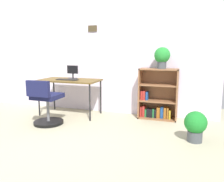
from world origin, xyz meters
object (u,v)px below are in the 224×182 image
at_px(keyboard, 67,80).
at_px(potted_plant_on_shelf, 162,56).
at_px(bookshelf_low, 157,97).
at_px(desk, 70,82).
at_px(potted_plant_floor, 195,125).
at_px(monitor, 73,73).
at_px(office_chair, 46,105).

xyz_separation_m(keyboard, potted_plant_on_shelf, (1.77, 0.35, 0.45)).
xyz_separation_m(keyboard, bookshelf_low, (1.70, 0.40, -0.31)).
bearing_deg(desk, potted_plant_floor, -16.29).
bearing_deg(keyboard, bookshelf_low, 13.37).
bearing_deg(keyboard, potted_plant_on_shelf, 11.19).
distance_m(bookshelf_low, potted_plant_on_shelf, 0.77).
bearing_deg(keyboard, potted_plant_floor, -14.02).
distance_m(monitor, keyboard, 0.24).
bearing_deg(potted_plant_on_shelf, desk, -171.99).
bearing_deg(desk, office_chair, -96.25).
bearing_deg(bookshelf_low, office_chair, -150.17).
bearing_deg(potted_plant_floor, desk, 163.71).
xyz_separation_m(desk, potted_plant_on_shelf, (1.77, 0.25, 0.51)).
bearing_deg(desk, bookshelf_low, 10.11).
bearing_deg(potted_plant_on_shelf, potted_plant_floor, -57.25).
distance_m(keyboard, potted_plant_on_shelf, 1.86).
xyz_separation_m(keyboard, office_chair, (-0.08, -0.62, -0.37)).
distance_m(desk, potted_plant_floor, 2.51).
xyz_separation_m(desk, potted_plant_floor, (2.37, -0.69, -0.42)).
relative_size(desk, monitor, 4.35).
bearing_deg(bookshelf_low, potted_plant_on_shelf, -39.60).
height_order(office_chair, potted_plant_on_shelf, potted_plant_on_shelf).
relative_size(monitor, keyboard, 0.62).
height_order(keyboard, bookshelf_low, bookshelf_low).
height_order(desk, bookshelf_low, bookshelf_low).
relative_size(monitor, potted_plant_on_shelf, 0.70).
bearing_deg(potted_plant_on_shelf, monitor, -175.19).
relative_size(desk, keyboard, 2.71).
distance_m(keyboard, potted_plant_floor, 2.49).
height_order(desk, potted_plant_floor, desk).
distance_m(monitor, bookshelf_low, 1.75).
xyz_separation_m(desk, keyboard, (0.00, -0.10, 0.06)).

